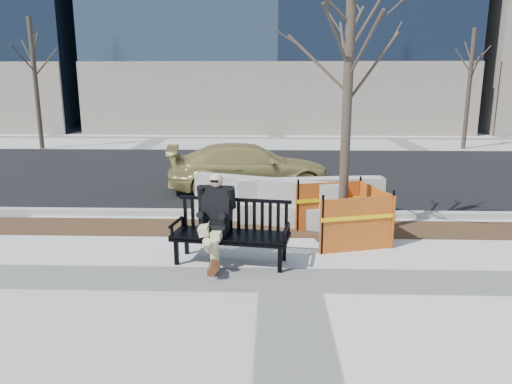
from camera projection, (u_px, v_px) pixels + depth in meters
ground at (290, 280)px, 7.32m from camera, size 120.00×120.00×0.00m
mulch_strip at (285, 228)px, 9.85m from camera, size 40.00×1.20×0.02m
asphalt_street at (280, 172)px, 15.88m from camera, size 60.00×10.40×0.01m
curb at (284, 213)px, 10.76m from camera, size 60.00×0.25×0.12m
bench at (231, 262)px, 8.02m from camera, size 2.07×1.02×1.06m
seated_man at (216, 260)px, 8.12m from camera, size 0.79×1.14×1.48m
tree_fence at (341, 239)px, 9.20m from camera, size 2.64×2.64×5.37m
sedan at (250, 191)px, 13.26m from camera, size 4.71×2.54×1.30m
jersey_barrier_left at (267, 221)px, 10.37m from camera, size 3.36×1.79×0.96m
jersey_barrier_right at (310, 219)px, 10.55m from camera, size 3.30×1.07×0.93m
far_tree_left at (42, 148)px, 21.51m from camera, size 2.42×2.42×6.10m
far_tree_right at (463, 149)px, 21.45m from camera, size 2.67×2.67×5.59m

